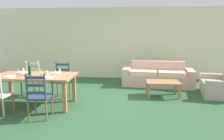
{
  "coord_description": "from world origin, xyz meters",
  "views": [
    {
      "loc": [
        0.83,
        -4.51,
        1.71
      ],
      "look_at": [
        0.38,
        0.78,
        0.75
      ],
      "focal_mm": 32.02,
      "sensor_mm": 36.0,
      "label": 1
    }
  ],
  "objects_px": {
    "couch": "(157,77)",
    "armchair_upholstered": "(220,87)",
    "dining_chair_far_left": "(31,79)",
    "coffee_cup_primary": "(47,73)",
    "dining_chair_near_right": "(39,96)",
    "dining_chair_far_right": "(62,80)",
    "wine_glass_near_right": "(55,72)",
    "wine_glass_far_right": "(60,70)",
    "wine_glass_far_left": "(23,69)",
    "coffee_table": "(163,84)",
    "wine_bottle": "(30,70)",
    "dining_table": "(34,79)",
    "wine_glass_near_left": "(18,71)"
  },
  "relations": [
    {
      "from": "couch",
      "to": "armchair_upholstered",
      "type": "xyz_separation_m",
      "value": [
        1.61,
        -0.98,
        -0.04
      ]
    },
    {
      "from": "dining_chair_far_left",
      "to": "coffee_cup_primary",
      "type": "xyz_separation_m",
      "value": [
        0.77,
        -0.71,
        0.32
      ]
    },
    {
      "from": "dining_chair_near_right",
      "to": "dining_chair_far_right",
      "type": "height_order",
      "value": "same"
    },
    {
      "from": "wine_glass_near_right",
      "to": "couch",
      "type": "height_order",
      "value": "wine_glass_near_right"
    },
    {
      "from": "coffee_cup_primary",
      "to": "dining_chair_far_left",
      "type": "bearing_deg",
      "value": 137.06
    },
    {
      "from": "dining_chair_near_right",
      "to": "wine_glass_far_right",
      "type": "xyz_separation_m",
      "value": [
        0.15,
        0.86,
        0.38
      ]
    },
    {
      "from": "dining_chair_near_right",
      "to": "wine_glass_far_right",
      "type": "distance_m",
      "value": 0.96
    },
    {
      "from": "wine_glass_near_right",
      "to": "wine_glass_far_left",
      "type": "distance_m",
      "value": 0.93
    },
    {
      "from": "dining_chair_far_right",
      "to": "coffee_cup_primary",
      "type": "relative_size",
      "value": 10.67
    },
    {
      "from": "dining_chair_far_right",
      "to": "wine_glass_near_right",
      "type": "relative_size",
      "value": 5.96
    },
    {
      "from": "coffee_table",
      "to": "armchair_upholstered",
      "type": "bearing_deg",
      "value": 8.26
    },
    {
      "from": "wine_glass_far_right",
      "to": "couch",
      "type": "xyz_separation_m",
      "value": [
        2.62,
        2.08,
        -0.57
      ]
    },
    {
      "from": "wine_glass_far_right",
      "to": "couch",
      "type": "distance_m",
      "value": 3.39
    },
    {
      "from": "wine_bottle",
      "to": "couch",
      "type": "xyz_separation_m",
      "value": [
        3.28,
        2.25,
        -0.58
      ]
    },
    {
      "from": "armchair_upholstered",
      "to": "dining_chair_far_left",
      "type": "bearing_deg",
      "value": -175.18
    },
    {
      "from": "dining_chair_near_right",
      "to": "armchair_upholstered",
      "type": "distance_m",
      "value": 4.8
    },
    {
      "from": "couch",
      "to": "coffee_cup_primary",
      "type": "bearing_deg",
      "value": -143.77
    },
    {
      "from": "couch",
      "to": "armchair_upholstered",
      "type": "distance_m",
      "value": 1.88
    },
    {
      "from": "dining_chair_far_left",
      "to": "dining_chair_far_right",
      "type": "height_order",
      "value": "same"
    },
    {
      "from": "couch",
      "to": "armchair_upholstered",
      "type": "relative_size",
      "value": 1.82
    },
    {
      "from": "dining_chair_near_right",
      "to": "wine_glass_far_left",
      "type": "bearing_deg",
      "value": 131.41
    },
    {
      "from": "dining_chair_far_left",
      "to": "wine_bottle",
      "type": "distance_m",
      "value": 1.0
    },
    {
      "from": "dining_table",
      "to": "dining_chair_far_right",
      "type": "xyz_separation_m",
      "value": [
        0.41,
        0.72,
        -0.19
      ]
    },
    {
      "from": "dining_chair_near_right",
      "to": "dining_chair_far_left",
      "type": "height_order",
      "value": "same"
    },
    {
      "from": "dining_chair_far_left",
      "to": "wine_glass_near_left",
      "type": "distance_m",
      "value": 0.99
    },
    {
      "from": "wine_bottle",
      "to": "armchair_upholstered",
      "type": "bearing_deg",
      "value": 14.61
    },
    {
      "from": "coffee_cup_primary",
      "to": "dining_chair_far_right",
      "type": "bearing_deg",
      "value": 79.06
    },
    {
      "from": "dining_chair_far_left",
      "to": "coffee_table",
      "type": "height_order",
      "value": "dining_chair_far_left"
    },
    {
      "from": "wine_glass_far_left",
      "to": "couch",
      "type": "height_order",
      "value": "wine_glass_far_left"
    },
    {
      "from": "wine_glass_near_left",
      "to": "armchair_upholstered",
      "type": "bearing_deg",
      "value": 14.7
    },
    {
      "from": "wine_glass_far_left",
      "to": "coffee_cup_primary",
      "type": "xyz_separation_m",
      "value": [
        0.62,
        -0.07,
        -0.07
      ]
    },
    {
      "from": "coffee_cup_primary",
      "to": "wine_glass_far_right",
      "type": "bearing_deg",
      "value": 11.65
    },
    {
      "from": "wine_glass_near_right",
      "to": "couch",
      "type": "relative_size",
      "value": 0.07
    },
    {
      "from": "dining_table",
      "to": "wine_glass_far_right",
      "type": "bearing_deg",
      "value": 11.83
    },
    {
      "from": "dining_chair_far_right",
      "to": "couch",
      "type": "bearing_deg",
      "value": 27.91
    },
    {
      "from": "wine_bottle",
      "to": "wine_glass_far_right",
      "type": "bearing_deg",
      "value": 14.89
    },
    {
      "from": "wine_glass_near_left",
      "to": "coffee_table",
      "type": "xyz_separation_m",
      "value": [
        3.5,
        1.11,
        -0.51
      ]
    },
    {
      "from": "dining_table",
      "to": "wine_glass_near_right",
      "type": "distance_m",
      "value": 0.62
    },
    {
      "from": "wine_bottle",
      "to": "coffee_table",
      "type": "distance_m",
      "value": 3.46
    },
    {
      "from": "dining_table",
      "to": "wine_glass_near_right",
      "type": "xyz_separation_m",
      "value": [
        0.57,
        -0.12,
        0.2
      ]
    },
    {
      "from": "couch",
      "to": "wine_glass_far_right",
      "type": "bearing_deg",
      "value": -141.6
    },
    {
      "from": "wine_glass_near_right",
      "to": "wine_glass_far_left",
      "type": "height_order",
      "value": "same"
    },
    {
      "from": "wine_glass_far_right",
      "to": "dining_chair_far_left",
      "type": "bearing_deg",
      "value": 148.53
    },
    {
      "from": "dining_chair_near_right",
      "to": "wine_glass_near_left",
      "type": "bearing_deg",
      "value": 140.84
    },
    {
      "from": "dining_chair_far_right",
      "to": "wine_glass_far_left",
      "type": "distance_m",
      "value": 1.02
    },
    {
      "from": "couch",
      "to": "coffee_table",
      "type": "distance_m",
      "value": 1.22
    },
    {
      "from": "wine_glass_far_right",
      "to": "coffee_cup_primary",
      "type": "bearing_deg",
      "value": -168.35
    },
    {
      "from": "wine_glass_near_left",
      "to": "wine_glass_far_right",
      "type": "distance_m",
      "value": 0.94
    },
    {
      "from": "wine_glass_near_left",
      "to": "wine_glass_far_right",
      "type": "relative_size",
      "value": 1.0
    },
    {
      "from": "dining_chair_near_right",
      "to": "couch",
      "type": "xyz_separation_m",
      "value": [
        2.77,
        2.94,
        -0.19
      ]
    }
  ]
}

